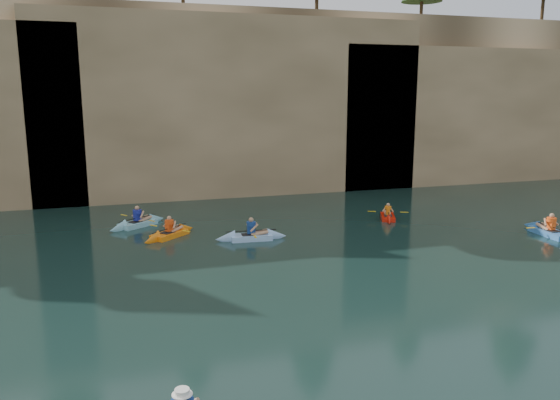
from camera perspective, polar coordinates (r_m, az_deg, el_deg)
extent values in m
plane|color=black|center=(14.03, 8.56, -16.37)|extent=(160.00, 160.00, 0.00)
cube|color=tan|center=(41.52, -9.62, 10.45)|extent=(70.00, 16.00, 12.00)
cube|color=tan|center=(34.59, -4.61, 9.94)|extent=(24.00, 2.40, 11.40)
cube|color=tan|center=(43.58, 22.32, 8.38)|extent=(26.00, 2.40, 9.84)
cube|color=black|center=(33.49, -14.33, 2.53)|extent=(3.50, 1.00, 3.20)
cube|color=black|center=(36.81, 7.99, 4.56)|extent=(5.00, 1.00, 4.50)
sphere|color=tan|center=(10.81, -10.18, -19.42)|extent=(0.23, 0.23, 0.23)
cube|color=yellow|center=(11.97, -10.05, -19.10)|extent=(0.14, 0.43, 0.02)
cylinder|color=white|center=(10.79, -10.19, -19.22)|extent=(0.39, 0.39, 0.11)
cube|color=orange|center=(25.27, -11.45, -3.51)|extent=(2.36, 2.21, 0.27)
cone|color=orange|center=(26.10, -9.73, -2.97)|extent=(1.14, 1.13, 0.74)
cone|color=orange|center=(24.46, -13.30, -4.08)|extent=(1.14, 1.13, 0.74)
cube|color=black|center=(25.14, -11.69, -3.35)|extent=(0.72, 0.71, 0.04)
cube|color=#E84C13|center=(25.17, -11.49, -2.65)|extent=(0.39, 0.38, 0.49)
sphere|color=tan|center=(25.09, -11.52, -1.86)|extent=(0.21, 0.21, 0.21)
cylinder|color=black|center=(25.20, -11.48, -2.91)|extent=(1.65, 1.47, 0.04)
cube|color=yellow|center=(25.87, -13.09, -2.61)|extent=(0.34, 0.37, 0.02)
cube|color=yellow|center=(24.56, -9.78, -3.22)|extent=(0.34, 0.37, 0.02)
cube|color=#98C6FF|center=(24.32, -3.03, -3.86)|extent=(2.54, 1.01, 0.28)
cone|color=#98C6FF|center=(24.53, -0.33, -3.71)|extent=(0.94, 0.84, 0.77)
cone|color=#98C6FF|center=(24.17, -5.76, -4.00)|extent=(0.94, 0.84, 0.77)
cube|color=black|center=(24.27, -3.38, -3.63)|extent=(0.59, 0.52, 0.04)
cube|color=navy|center=(24.22, -3.04, -2.93)|extent=(0.37, 0.25, 0.51)
sphere|color=tan|center=(24.13, -3.04, -2.08)|extent=(0.22, 0.22, 0.22)
cylinder|color=black|center=(24.25, -3.03, -3.22)|extent=(2.27, 0.23, 0.04)
cube|color=yellow|center=(25.24, -3.41, -2.64)|extent=(0.12, 0.43, 0.02)
cube|color=yellow|center=(23.26, -2.62, -3.84)|extent=(0.12, 0.43, 0.02)
cube|color=red|center=(28.83, 11.19, -1.71)|extent=(1.48, 2.27, 0.23)
cone|color=red|center=(29.83, 11.04, -1.27)|extent=(0.89, 0.96, 0.63)
cone|color=red|center=(27.83, 11.36, -2.18)|extent=(0.89, 0.96, 0.63)
cube|color=black|center=(28.66, 11.22, -1.61)|extent=(0.58, 0.66, 0.04)
cube|color=orange|center=(28.75, 11.22, -1.07)|extent=(0.28, 0.34, 0.42)
sphere|color=tan|center=(28.69, 11.24, -0.48)|extent=(0.18, 0.18, 0.18)
cylinder|color=black|center=(28.77, 11.21, -1.21)|extent=(0.78, 1.72, 0.04)
cube|color=yellow|center=(28.71, 9.56, -1.18)|extent=(0.42, 0.24, 0.02)
cube|color=yellow|center=(28.85, 12.86, -1.25)|extent=(0.42, 0.24, 0.02)
cube|color=#81C6D9|center=(27.60, -14.64, -2.39)|extent=(2.54, 2.18, 0.28)
cone|color=#81C6D9|center=(28.36, -12.75, -1.94)|extent=(1.19, 1.16, 0.77)
cone|color=#81C6D9|center=(26.88, -16.63, -2.86)|extent=(1.19, 1.16, 0.77)
cube|color=black|center=(27.48, -14.89, -2.22)|extent=(0.73, 0.71, 0.04)
cube|color=navy|center=(27.51, -14.68, -1.56)|extent=(0.41, 0.39, 0.51)
sphere|color=tan|center=(27.43, -14.72, -0.81)|extent=(0.22, 0.22, 0.22)
cylinder|color=black|center=(27.54, -14.67, -1.82)|extent=(1.84, 1.39, 0.04)
cube|color=yellow|center=(28.33, -16.00, -1.53)|extent=(0.32, 0.38, 0.02)
cube|color=yellow|center=(26.76, -13.25, -2.13)|extent=(0.32, 0.38, 0.02)
cube|color=#3D7FD0|center=(27.90, 26.40, -3.06)|extent=(1.00, 2.86, 0.29)
cone|color=#3D7FD0|center=(28.90, 24.75, -2.46)|extent=(0.85, 1.04, 0.78)
cube|color=black|center=(27.76, 26.62, -2.91)|extent=(0.53, 0.58, 0.04)
cube|color=#F75214|center=(27.81, 26.48, -2.23)|extent=(0.25, 0.37, 0.52)
sphere|color=tan|center=(27.73, 26.54, -1.47)|extent=(0.22, 0.22, 0.22)
cylinder|color=black|center=(27.84, 26.45, -2.50)|extent=(0.19, 2.31, 0.04)
cube|color=yellow|center=(27.18, 24.73, -2.66)|extent=(0.42, 0.11, 0.02)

